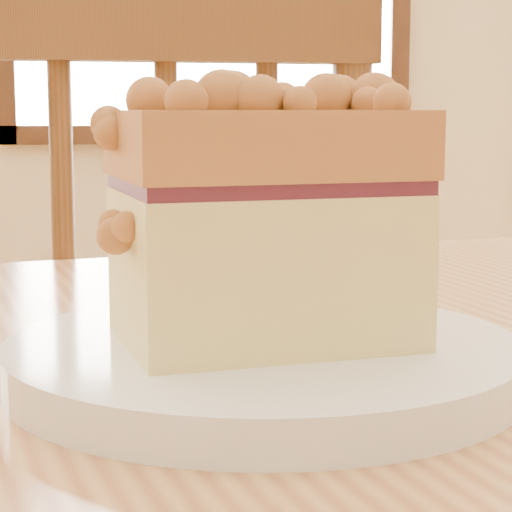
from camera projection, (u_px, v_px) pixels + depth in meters
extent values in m
cube|color=#371E0F|center=(207.00, 134.00, 4.29)|extent=(1.76, 0.06, 0.08)
cube|color=tan|center=(2.00, 455.00, 0.42)|extent=(1.37, 1.07, 0.04)
cube|color=brown|center=(141.00, 449.00, 1.16)|extent=(0.51, 0.51, 0.04)
cylinder|color=brown|center=(350.00, 262.00, 0.98)|extent=(0.04, 0.04, 0.49)
cube|color=brown|center=(165.00, 26.00, 0.90)|extent=(0.41, 0.10, 0.06)
cylinder|color=brown|center=(266.00, 276.00, 0.96)|extent=(0.02, 0.02, 0.43)
cylinder|color=brown|center=(168.00, 281.00, 0.94)|extent=(0.02, 0.02, 0.43)
cylinder|color=brown|center=(65.00, 285.00, 0.91)|extent=(0.02, 0.02, 0.43)
cylinder|color=white|center=(264.00, 360.00, 0.46)|extent=(0.24, 0.24, 0.02)
cylinder|color=white|center=(264.00, 372.00, 0.46)|extent=(0.16, 0.16, 0.01)
cube|color=#D1B776|center=(264.00, 266.00, 0.45)|extent=(0.14, 0.12, 0.07)
cube|color=#451321|center=(264.00, 183.00, 0.44)|extent=(0.14, 0.12, 0.01)
cube|color=#9A5630|center=(264.00, 143.00, 0.44)|extent=(0.14, 0.12, 0.03)
sphere|color=#9A5630|center=(346.00, 104.00, 0.46)|extent=(0.01, 0.01, 0.01)
sphere|color=#9A5630|center=(180.00, 100.00, 0.44)|extent=(0.02, 0.02, 0.02)
sphere|color=#9A5630|center=(231.00, 103.00, 0.44)|extent=(0.01, 0.01, 0.01)
sphere|color=#9A5630|center=(273.00, 100.00, 0.47)|extent=(0.02, 0.02, 0.02)
sphere|color=#9A5630|center=(348.00, 104.00, 0.47)|extent=(0.01, 0.01, 0.01)
sphere|color=#9A5630|center=(245.00, 97.00, 0.41)|extent=(0.03, 0.03, 0.03)
sphere|color=#9A5630|center=(244.00, 98.00, 0.45)|extent=(0.03, 0.03, 0.03)
sphere|color=#9A5630|center=(348.00, 102.00, 0.47)|extent=(0.02, 0.02, 0.02)
sphere|color=#9A5630|center=(348.00, 103.00, 0.42)|extent=(0.02, 0.02, 0.02)
sphere|color=#9A5630|center=(251.00, 101.00, 0.43)|extent=(0.02, 0.02, 0.02)
sphere|color=#9A5630|center=(344.00, 99.00, 0.41)|extent=(0.02, 0.02, 0.02)
sphere|color=#9A5630|center=(155.00, 101.00, 0.40)|extent=(0.02, 0.02, 0.02)
sphere|color=#9A5630|center=(294.00, 98.00, 0.43)|extent=(0.03, 0.03, 0.03)
sphere|color=#9A5630|center=(360.00, 99.00, 0.42)|extent=(0.02, 0.02, 0.02)
sphere|color=#9A5630|center=(298.00, 103.00, 0.48)|extent=(0.02, 0.02, 0.02)
sphere|color=#9A5630|center=(181.00, 98.00, 0.41)|extent=(0.02, 0.02, 0.02)
sphere|color=#9A5630|center=(114.00, 216.00, 0.42)|extent=(0.02, 0.02, 0.02)
sphere|color=#9A5630|center=(125.00, 210.00, 0.41)|extent=(0.01, 0.01, 0.01)
sphere|color=#9A5630|center=(104.00, 137.00, 0.44)|extent=(0.01, 0.01, 0.01)
sphere|color=#9A5630|center=(117.00, 157.00, 0.44)|extent=(0.02, 0.02, 0.02)
sphere|color=#9A5630|center=(118.00, 169.00, 0.42)|extent=(0.01, 0.01, 0.01)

